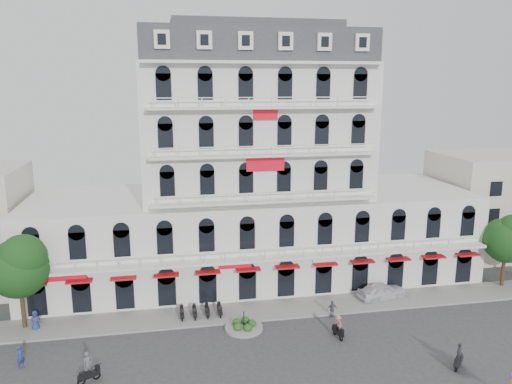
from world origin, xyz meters
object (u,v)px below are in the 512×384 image
(rider_west, at_px, (88,368))
(rider_northeast, at_px, (459,356))
(parked_car, at_px, (382,291))
(rider_center, at_px, (338,326))

(rider_west, distance_m, rider_northeast, 26.07)
(rider_west, height_order, rider_northeast, rider_west)
(parked_car, bearing_deg, rider_west, 98.97)
(rider_center, bearing_deg, rider_northeast, 42.58)
(rider_northeast, bearing_deg, parked_car, -132.87)
(rider_west, bearing_deg, rider_center, -24.00)
(rider_northeast, distance_m, rider_center, 9.11)
(rider_northeast, bearing_deg, rider_center, -84.38)
(rider_west, relative_size, rider_northeast, 1.15)
(parked_car, relative_size, rider_northeast, 2.40)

